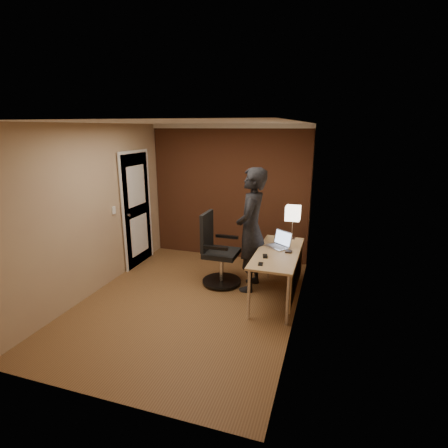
# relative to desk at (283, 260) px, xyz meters

# --- Properties ---
(room) EXTENTS (4.00, 4.00, 4.00)m
(room) POSITION_rel_desk_xyz_m (-1.53, 1.06, 0.77)
(room) COLOR brown
(room) RESTS_ON ground
(desk) EXTENTS (0.60, 1.50, 0.73)m
(desk) POSITION_rel_desk_xyz_m (0.00, 0.00, 0.00)
(desk) COLOR tan
(desk) RESTS_ON ground
(desk_lamp) EXTENTS (0.22, 0.22, 0.54)m
(desk_lamp) POSITION_rel_desk_xyz_m (0.04, 0.64, 0.55)
(desk_lamp) COLOR silver
(desk_lamp) RESTS_ON desk
(laptop) EXTENTS (0.42, 0.40, 0.23)m
(laptop) POSITION_rel_desk_xyz_m (-0.08, 0.22, 0.19)
(laptop) COLOR silver
(laptop) RESTS_ON desk
(mouse) EXTENTS (0.08, 0.11, 0.03)m
(mouse) POSITION_rel_desk_xyz_m (-0.20, -0.28, 0.14)
(mouse) COLOR black
(mouse) RESTS_ON desk
(phone) EXTENTS (0.07, 0.12, 0.01)m
(phone) POSITION_rel_desk_xyz_m (-0.21, -0.55, 0.13)
(phone) COLOR black
(phone) RESTS_ON desk
(wallet) EXTENTS (0.09, 0.11, 0.02)m
(wallet) POSITION_rel_desk_xyz_m (0.07, 0.02, 0.14)
(wallet) COLOR black
(wallet) RESTS_ON desk
(office_chair) EXTENTS (0.62, 0.63, 1.14)m
(office_chair) POSITION_rel_desk_xyz_m (-1.07, 0.22, -0.10)
(office_chair) COLOR black
(office_chair) RESTS_ON ground
(person) EXTENTS (0.45, 0.69, 1.89)m
(person) POSITION_rel_desk_xyz_m (-0.52, 0.22, 0.34)
(person) COLOR black
(person) RESTS_ON ground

